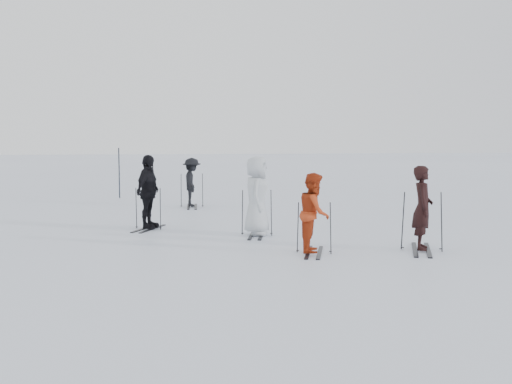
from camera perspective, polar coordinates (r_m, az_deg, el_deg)
ground at (r=16.40m, az=0.47°, el=-3.80°), size 120.00×120.00×0.00m
skier_near_dark at (r=14.56m, az=14.58°, el=-1.48°), size 0.64×0.78×1.85m
skier_red at (r=13.86m, az=5.20°, el=-1.95°), size 0.85×0.98×1.71m
skier_grey at (r=16.17m, az=0.07°, el=-0.41°), size 0.82×1.08×1.98m
skier_uphill_left at (r=17.46m, az=-9.58°, el=-0.06°), size 0.90×1.25×1.97m
skier_uphill_far at (r=22.39m, az=-5.73°, el=0.81°), size 0.67×1.11×1.69m
skis_near_dark at (r=14.59m, az=14.55°, el=-2.45°), size 2.07×1.54×1.35m
skis_red at (r=13.90m, az=5.19°, el=-3.10°), size 1.74×1.24×1.15m
skis_grey at (r=16.21m, az=0.07°, el=-1.78°), size 1.79×1.20×1.20m
skis_uphill_left at (r=17.50m, az=-9.56°, el=-1.39°), size 1.79×1.40×1.16m
skis_uphill_far at (r=22.41m, az=-5.72°, el=0.20°), size 1.69×0.94×1.21m
piste_marker at (r=25.87m, az=-12.06°, el=1.66°), size 0.06×0.06×1.99m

